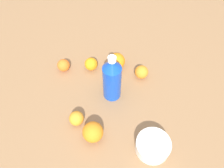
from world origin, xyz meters
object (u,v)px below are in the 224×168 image
object	(u,v)px
water_bottle	(112,79)
orange_1	(91,64)
orange_3	(141,72)
ceramic_bowl	(153,146)
orange_5	(63,65)
orange_0	(117,61)
orange_2	(76,118)
orange_4	(93,132)

from	to	relation	value
water_bottle	orange_1	bearing A→B (deg)	-42.65
orange_3	ceramic_bowl	bearing A→B (deg)	39.07
orange_1	orange_5	size ratio (longest dim) A/B	1.05
orange_0	orange_1	distance (m)	0.13
orange_0	ceramic_bowl	distance (m)	0.44
orange_2	ceramic_bowl	world-z (taller)	orange_2
orange_0	orange_5	world-z (taller)	orange_0
water_bottle	orange_2	distance (m)	0.22
water_bottle	orange_3	size ratio (longest dim) A/B	3.87
orange_3	orange_0	bearing A→B (deg)	-81.13
orange_0	orange_4	size ratio (longest dim) A/B	0.98
orange_5	orange_1	bearing A→B (deg)	129.28
orange_0	ceramic_bowl	xyz separation A→B (m)	(0.26, 0.36, -0.01)
orange_0	orange_2	world-z (taller)	orange_0
ceramic_bowl	orange_2	bearing A→B (deg)	-74.38
orange_3	orange_2	bearing A→B (deg)	-13.16
orange_1	orange_3	distance (m)	0.25
water_bottle	orange_0	world-z (taller)	water_bottle
water_bottle	orange_4	distance (m)	0.23
orange_2	orange_5	bearing A→B (deg)	-126.16
orange_4	water_bottle	bearing A→B (deg)	-163.69
water_bottle	orange_3	world-z (taller)	water_bottle
water_bottle	ceramic_bowl	bearing A→B (deg)	135.52
orange_0	orange_5	distance (m)	0.26
orange_3	orange_4	size ratio (longest dim) A/B	0.77
water_bottle	orange_2	world-z (taller)	water_bottle
water_bottle	ceramic_bowl	size ratio (longest dim) A/B	1.86
orange_5	orange_2	bearing A→B (deg)	53.84
orange_4	orange_2	bearing A→B (deg)	-95.79
orange_0	orange_2	size ratio (longest dim) A/B	1.32
orange_1	orange_2	xyz separation A→B (m)	(0.26, 0.14, -0.00)
ceramic_bowl	orange_1	bearing A→B (deg)	-111.24
orange_0	orange_1	world-z (taller)	orange_0
orange_5	water_bottle	bearing A→B (deg)	94.38
orange_1	orange_4	bearing A→B (deg)	40.80
water_bottle	orange_0	distance (m)	0.19
orange_1	orange_4	xyz separation A→B (m)	(0.27, 0.24, 0.01)
orange_1	ceramic_bowl	world-z (taller)	orange_1
orange_0	orange_3	size ratio (longest dim) A/B	1.27
water_bottle	orange_0	xyz separation A→B (m)	(-0.15, -0.08, -0.08)
orange_0	orange_1	xyz separation A→B (m)	(0.08, -0.10, -0.01)
orange_4	orange_5	xyz separation A→B (m)	(-0.19, -0.34, -0.01)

